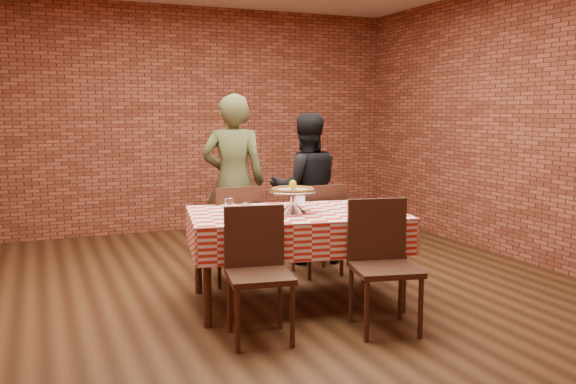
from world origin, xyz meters
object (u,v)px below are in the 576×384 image
at_px(diner_olive, 233,182).
at_px(diner_black, 306,188).
at_px(pizza, 293,190).
at_px(water_glass_left, 248,210).
at_px(chair_near_right, 385,267).
at_px(water_glass_right, 229,205).
at_px(chair_near_left, 260,276).
at_px(table, 295,258).
at_px(pizza_stand, 293,202).
at_px(chair_far_right, 317,229).
at_px(chair_far_left, 231,234).
at_px(condiment_caddy, 298,199).

bearing_deg(diner_olive, diner_black, -167.81).
bearing_deg(pizza, diner_black, 61.28).
height_order(water_glass_left, chair_near_right, chair_near_right).
bearing_deg(water_glass_right, chair_near_left, -93.43).
height_order(table, water_glass_left, water_glass_left).
bearing_deg(chair_near_right, water_glass_right, 141.98).
distance_m(pizza, diner_black, 1.40).
xyz_separation_m(pizza_stand, pizza, (0.00, 0.00, 0.09)).
relative_size(chair_near_right, chair_far_right, 1.05).
distance_m(chair_near_right, chair_far_left, 1.74).
relative_size(pizza_stand, water_glass_left, 3.43).
relative_size(chair_near_left, diner_olive, 0.52).
distance_m(pizza, chair_near_right, 1.01).
distance_m(pizza_stand, condiment_caddy, 0.31).
height_order(pizza, chair_near_right, pizza).
xyz_separation_m(table, pizza, (-0.03, -0.02, 0.56)).
relative_size(chair_far_left, chair_far_right, 1.02).
bearing_deg(diner_black, diner_olive, 4.81).
bearing_deg(chair_near_right, pizza_stand, 127.06).
distance_m(water_glass_right, diner_black, 1.52).
distance_m(pizza, diner_olive, 1.33).
relative_size(chair_far_left, diner_black, 0.58).
relative_size(table, pizza_stand, 4.32).
bearing_deg(pizza, condiment_caddy, 58.72).
bearing_deg(pizza_stand, diner_olive, 93.47).
bearing_deg(condiment_caddy, chair_near_left, -141.42).
bearing_deg(chair_near_right, chair_far_right, 95.18).
xyz_separation_m(pizza_stand, chair_near_left, (-0.52, -0.64, -0.39)).
height_order(table, diner_olive, diner_olive).
bearing_deg(diner_black, chair_far_right, 91.41).
bearing_deg(pizza_stand, condiment_caddy, 58.72).
distance_m(chair_far_right, diner_olive, 0.97).
height_order(chair_near_left, chair_near_right, chair_near_right).
height_order(table, chair_far_left, chair_far_left).
height_order(chair_near_right, chair_far_right, chair_near_right).
bearing_deg(chair_near_right, table, 124.78).
xyz_separation_m(chair_near_right, chair_far_right, (0.21, 1.56, -0.02)).
bearing_deg(condiment_caddy, diner_olive, 88.42).
relative_size(water_glass_left, chair_far_left, 0.13).
height_order(table, condiment_caddy, condiment_caddy).
bearing_deg(pizza, water_glass_left, -172.16).
xyz_separation_m(table, chair_far_left, (-0.30, 0.79, 0.08)).
bearing_deg(diner_olive, chair_near_left, 97.30).
relative_size(water_glass_right, chair_near_right, 0.12).
relative_size(chair_near_left, chair_near_right, 0.98).
relative_size(pizza_stand, chair_near_right, 0.42).
relative_size(water_glass_right, chair_near_left, 0.12).
xyz_separation_m(table, chair_near_right, (0.34, -0.83, 0.09)).
distance_m(pizza, chair_far_left, 0.98).
xyz_separation_m(water_glass_left, diner_olive, (0.32, 1.38, 0.05)).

